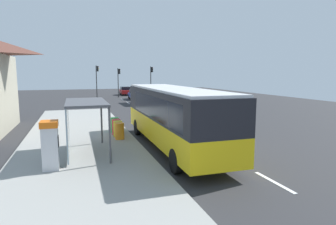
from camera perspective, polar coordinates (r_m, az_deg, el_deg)
ground_plane at (r=29.41m, az=-4.97°, el=-0.01°), size 56.00×92.00×0.04m
sidewalk_platform at (r=16.84m, az=-17.03°, el=-5.86°), size 6.20×30.00×0.18m
lane_stripe_seg_0 at (r=11.53m, az=20.30°, el=-12.81°), size 0.16×2.20×0.01m
lane_stripe_seg_1 at (r=15.55m, az=8.75°, el=-7.06°), size 0.16×2.20×0.01m
lane_stripe_seg_2 at (r=20.01m, az=2.28°, el=-3.62°), size 0.16×2.20×0.01m
lane_stripe_seg_3 at (r=24.69m, az=-1.76°, el=-1.43°), size 0.16×2.20×0.01m
lane_stripe_seg_4 at (r=29.47m, az=-4.50°, el=0.06°), size 0.16×2.20×0.01m
lane_stripe_seg_5 at (r=34.31m, az=-6.47°, el=1.13°), size 0.16×2.20×0.01m
lane_stripe_seg_6 at (r=39.19m, az=-7.95°, el=1.93°), size 0.16×2.20×0.01m
lane_stripe_seg_7 at (r=44.10m, az=-9.10°, el=2.56°), size 0.16×2.20×0.01m
bus at (r=15.11m, az=0.94°, el=-0.29°), size 2.60×11.03×3.21m
white_van at (r=37.67m, az=-4.56°, el=3.79°), size 2.12×5.24×2.30m
sedan_near at (r=53.21m, az=-8.46°, el=4.30°), size 2.02×4.48×1.52m
sedan_far at (r=44.07m, az=-6.41°, el=3.63°), size 1.93×4.45×1.52m
ticket_machine at (r=12.31m, az=-22.35°, el=-5.94°), size 0.66×0.76×1.94m
recycling_bin_orange at (r=16.84m, az=-9.59°, el=-3.65°), size 0.52×0.52×0.95m
recycling_bin_yellow at (r=17.52m, az=-9.93°, el=-3.21°), size 0.52×0.52×0.95m
recycling_bin_red at (r=18.20m, az=-10.25°, el=-2.81°), size 0.52×0.52×0.95m
recycling_bin_green at (r=18.89m, az=-10.54°, el=-2.43°), size 0.52×0.52×0.95m
traffic_light_near_side at (r=47.37m, az=-3.33°, el=7.05°), size 0.49×0.28×5.05m
traffic_light_far_side at (r=46.73m, az=-13.91°, el=6.92°), size 0.49×0.28×5.16m
traffic_light_median at (r=47.92m, az=-9.76°, el=6.75°), size 0.49×0.28×4.75m
bus_shelter at (r=13.96m, az=-17.19°, el=-0.25°), size 1.80×4.00×2.50m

